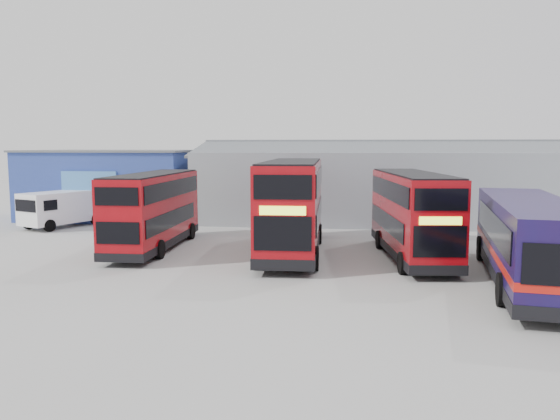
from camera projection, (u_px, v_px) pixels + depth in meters
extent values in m
plane|color=#969691|center=(256.00, 279.00, 22.41)|extent=(120.00, 120.00, 0.00)
cube|color=navy|center=(114.00, 185.00, 41.58)|extent=(12.00, 8.00, 5.00)
cube|color=#5A5F63|center=(113.00, 151.00, 41.28)|extent=(12.30, 8.30, 0.15)
cube|color=#4887CD|center=(89.00, 181.00, 37.48)|extent=(3.96, 0.15, 1.40)
cube|color=gray|center=(406.00, 185.00, 40.84)|extent=(30.00, 12.00, 5.00)
cube|color=#5A5F63|center=(411.00, 149.00, 37.76)|extent=(30.50, 6.33, 1.29)
cube|color=#5A5F63|center=(403.00, 148.00, 43.27)|extent=(30.50, 6.33, 1.29)
cube|color=#9B080F|center=(154.00, 209.00, 28.63)|extent=(2.41, 9.49, 3.65)
cube|color=black|center=(154.00, 240.00, 28.82)|extent=(2.45, 9.52, 0.41)
cube|color=black|center=(173.00, 218.00, 28.20)|extent=(0.18, 8.01, 0.86)
cube|color=black|center=(130.00, 218.00, 28.44)|extent=(0.18, 8.01, 0.86)
cube|color=black|center=(174.00, 188.00, 28.37)|extent=(0.20, 8.91, 0.86)
cube|color=black|center=(132.00, 188.00, 28.62)|extent=(0.20, 8.91, 0.86)
cube|color=black|center=(180.00, 209.00, 33.37)|extent=(2.03, 0.08, 1.22)
cube|color=black|center=(179.00, 182.00, 33.18)|extent=(2.03, 0.08, 0.86)
cube|color=#CCE630|center=(180.00, 195.00, 33.28)|extent=(1.62, 0.06, 0.32)
cube|color=black|center=(118.00, 233.00, 24.00)|extent=(1.98, 0.08, 0.99)
cube|color=black|center=(116.00, 197.00, 23.81)|extent=(1.98, 0.08, 0.81)
cube|color=black|center=(153.00, 174.00, 28.41)|extent=(2.27, 9.35, 0.09)
cylinder|color=black|center=(191.00, 231.00, 31.95)|extent=(0.30, 0.94, 0.94)
cylinder|color=black|center=(155.00, 231.00, 32.18)|extent=(0.30, 0.94, 0.94)
cylinder|color=black|center=(160.00, 249.00, 26.35)|extent=(0.30, 0.94, 0.94)
cylinder|color=black|center=(117.00, 248.00, 26.58)|extent=(0.30, 0.94, 0.94)
cube|color=#9B080F|center=(292.00, 204.00, 27.55)|extent=(2.95, 11.11, 4.26)
cube|color=black|center=(292.00, 242.00, 27.77)|extent=(2.99, 11.16, 0.47)
cube|color=black|center=(267.00, 213.00, 28.15)|extent=(0.32, 9.36, 1.00)
cube|color=black|center=(319.00, 213.00, 27.89)|extent=(0.32, 9.36, 1.00)
cube|color=black|center=(266.00, 179.00, 27.52)|extent=(0.35, 10.41, 1.00)
cube|color=black|center=(319.00, 179.00, 27.27)|extent=(0.35, 10.41, 1.00)
cube|color=black|center=(283.00, 234.00, 22.14)|extent=(2.37, 0.12, 1.42)
cube|color=black|center=(283.00, 187.00, 21.92)|extent=(2.37, 0.12, 1.00)
cube|color=#CCE630|center=(283.00, 211.00, 22.02)|extent=(1.89, 0.10, 0.37)
cube|color=black|center=(299.00, 205.00, 33.10)|extent=(2.31, 0.12, 1.16)
cube|color=black|center=(299.00, 173.00, 32.87)|extent=(2.31, 0.12, 0.95)
cube|color=black|center=(293.00, 162.00, 27.29)|extent=(2.79, 10.95, 0.11)
cylinder|color=black|center=(258.00, 257.00, 24.10)|extent=(0.37, 1.10, 1.09)
cylinder|color=black|center=(315.00, 258.00, 23.86)|extent=(0.37, 1.10, 1.09)
cylinder|color=black|center=(274.00, 233.00, 30.65)|extent=(0.37, 1.10, 1.09)
cylinder|color=black|center=(319.00, 234.00, 30.41)|extent=(0.37, 1.10, 1.09)
cube|color=#9B080F|center=(412.00, 213.00, 26.33)|extent=(3.39, 9.97, 3.77)
cube|color=black|center=(411.00, 248.00, 26.53)|extent=(3.43, 10.01, 0.42)
cube|color=black|center=(386.00, 221.00, 26.76)|extent=(0.96, 8.24, 0.88)
cube|color=black|center=(434.00, 221.00, 26.73)|extent=(0.96, 8.24, 0.88)
cube|color=black|center=(388.00, 190.00, 26.21)|extent=(1.07, 9.16, 0.88)
cube|color=black|center=(437.00, 190.00, 26.18)|extent=(1.07, 9.16, 0.88)
cube|color=black|center=(440.00, 242.00, 21.52)|extent=(2.09, 0.28, 1.26)
cube|color=black|center=(441.00, 200.00, 21.32)|extent=(2.09, 0.28, 0.88)
cube|color=#CCE630|center=(441.00, 221.00, 21.41)|extent=(1.67, 0.22, 0.33)
cube|color=black|center=(392.00, 212.00, 31.26)|extent=(2.04, 0.27, 1.02)
cube|color=black|center=(393.00, 183.00, 31.06)|extent=(2.04, 0.27, 0.84)
cube|color=black|center=(413.00, 174.00, 26.10)|extent=(3.24, 9.81, 0.09)
cylinder|color=black|center=(403.00, 263.00, 23.17)|extent=(0.40, 0.99, 0.97)
cylinder|color=black|center=(455.00, 263.00, 23.14)|extent=(0.40, 0.99, 0.97)
cylinder|color=black|center=(379.00, 240.00, 28.99)|extent=(0.40, 0.99, 0.97)
cylinder|color=black|center=(422.00, 240.00, 28.96)|extent=(0.40, 0.99, 0.97)
cube|color=#130E3E|center=(529.00, 238.00, 21.37)|extent=(4.47, 12.54, 2.96)
cube|color=black|center=(528.00, 269.00, 21.52)|extent=(4.52, 12.59, 0.45)
cube|color=red|center=(529.00, 251.00, 21.43)|extent=(4.51, 12.58, 0.28)
cube|color=black|center=(492.00, 225.00, 21.36)|extent=(1.48, 10.17, 1.06)
cube|color=black|center=(508.00, 214.00, 27.25)|extent=(2.49, 0.40, 1.45)
cylinder|color=black|center=(542.00, 251.00, 25.34)|extent=(0.51, 1.20, 1.16)
cylinder|color=black|center=(481.00, 248.00, 26.04)|extent=(0.51, 1.20, 1.16)
cylinder|color=black|center=(503.00, 290.00, 18.55)|extent=(0.51, 1.20, 1.16)
cube|color=white|center=(62.00, 207.00, 36.69)|extent=(4.14, 5.87, 2.07)
cube|color=black|center=(25.00, 206.00, 34.29)|extent=(1.83, 0.82, 0.76)
cube|color=black|center=(28.00, 203.00, 35.71)|extent=(0.44, 0.92, 0.65)
cube|color=black|center=(51.00, 205.00, 34.60)|extent=(0.44, 0.92, 0.65)
cylinder|color=black|center=(29.00, 223.00, 35.73)|extent=(0.55, 0.82, 0.78)
cylinder|color=black|center=(49.00, 226.00, 34.69)|extent=(0.55, 0.82, 0.78)
cylinder|color=black|center=(75.00, 217.00, 38.91)|extent=(0.55, 0.82, 0.78)
cylinder|color=black|center=(96.00, 219.00, 37.87)|extent=(0.55, 0.82, 0.78)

